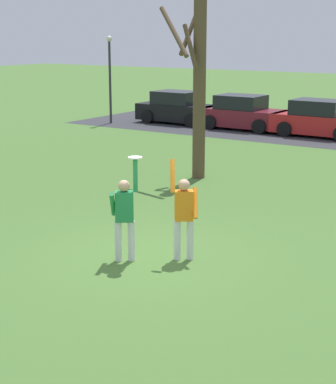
% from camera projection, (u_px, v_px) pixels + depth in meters
% --- Properties ---
extents(ground_plane, '(120.00, 120.00, 0.00)m').
position_uv_depth(ground_plane, '(146.00, 258.00, 12.89)').
color(ground_plane, '#4C7533').
extents(person_catcher, '(0.57, 0.54, 2.08)m').
position_uv_depth(person_catcher, '(124.00, 213.00, 12.51)').
color(person_catcher, silver).
rests_on(person_catcher, ground_plane).
extents(person_defender, '(0.65, 0.64, 2.05)m').
position_uv_depth(person_defender, '(184.00, 212.00, 12.59)').
color(person_defender, silver).
rests_on(person_defender, ground_plane).
extents(frisbee_disc, '(0.27, 0.27, 0.02)m').
position_uv_depth(frisbee_disc, '(135.00, 157.00, 12.25)').
color(frisbee_disc, white).
rests_on(frisbee_disc, person_catcher).
extents(parked_car_black, '(4.12, 2.09, 1.59)m').
position_uv_depth(parked_car_black, '(178.00, 109.00, 31.85)').
color(parked_car_black, black).
rests_on(parked_car_black, ground_plane).
extents(parked_car_maroon, '(4.12, 2.09, 1.59)m').
position_uv_depth(parked_car_maroon, '(243.00, 114.00, 29.86)').
color(parked_car_maroon, maroon).
rests_on(parked_car_maroon, ground_plane).
extents(parked_car_red, '(4.12, 2.09, 1.59)m').
position_uv_depth(parked_car_red, '(320.00, 120.00, 27.76)').
color(parked_car_red, red).
rests_on(parked_car_red, ground_plane).
extents(bare_tree_tall, '(1.61, 1.75, 5.67)m').
position_uv_depth(bare_tree_tall, '(198.00, 82.00, 19.31)').
color(bare_tree_tall, brown).
rests_on(bare_tree_tall, ground_plane).
extents(lamppost_by_lot, '(0.28, 0.28, 4.26)m').
position_uv_depth(lamppost_by_lot, '(110.00, 71.00, 31.39)').
color(lamppost_by_lot, '#2D2D33').
rests_on(lamppost_by_lot, ground_plane).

